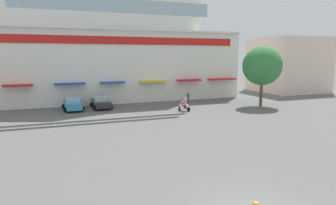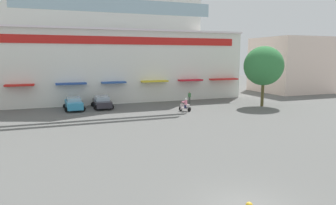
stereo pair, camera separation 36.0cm
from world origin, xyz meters
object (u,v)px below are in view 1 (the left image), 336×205
(parked_car_0, at_px, (73,104))
(scooter_rider_0, at_px, (184,106))
(parked_car_1, at_px, (101,102))
(plaza_tree_1, at_px, (262,66))
(pedestrian_0, at_px, (188,97))

(parked_car_0, bearing_deg, scooter_rider_0, -23.59)
(parked_car_1, bearing_deg, scooter_rider_0, -32.28)
(parked_car_1, bearing_deg, parked_car_0, -175.82)
(plaza_tree_1, distance_m, parked_car_0, 23.63)
(parked_car_0, xyz_separation_m, scooter_rider_0, (12.02, -5.25, -0.14))
(plaza_tree_1, relative_size, parked_car_0, 1.71)
(parked_car_1, xyz_separation_m, pedestrian_0, (11.61, -0.22, 0.15))
(plaza_tree_1, distance_m, pedestrian_0, 10.26)
(scooter_rider_0, height_order, pedestrian_0, pedestrian_0)
(parked_car_1, height_order, pedestrian_0, pedestrian_0)
(parked_car_0, relative_size, pedestrian_0, 2.76)
(scooter_rider_0, relative_size, pedestrian_0, 0.97)
(plaza_tree_1, relative_size, scooter_rider_0, 4.88)
(parked_car_0, bearing_deg, parked_car_1, 4.18)
(plaza_tree_1, xyz_separation_m, pedestrian_0, (-7.68, 5.36, -4.19))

